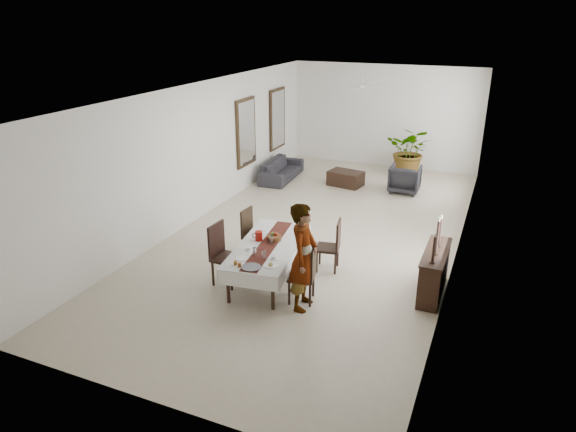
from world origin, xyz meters
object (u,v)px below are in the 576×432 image
Objects in this scene: dining_table_top at (268,246)px; sofa at (281,169)px; red_pitcher at (259,236)px; sideboard_body at (434,273)px; woman at (303,257)px.

dining_table_top reaches higher than sofa.
sideboard_body is (3.16, 0.51, -0.38)m from red_pitcher.
sideboard_body reaches higher than sofa.
sofa is (-2.28, 5.78, -0.37)m from dining_table_top.
dining_table_top is 12.00× the size of red_pitcher.
red_pitcher is 0.09× the size of sofa.
dining_table_top is 2.99m from sideboard_body.
red_pitcher is 6.05m from sofa.
woman reaches higher than sideboard_body.
sofa is at bearing 103.86° from dining_table_top.
woman is (1.20, -0.79, 0.15)m from red_pitcher.
sideboard_body is (1.96, 1.30, -0.53)m from woman.
sideboard_body is 7.33m from sofa.
sideboard_body is at bearing -60.27° from woman.
dining_table_top is 1.62× the size of sideboard_body.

